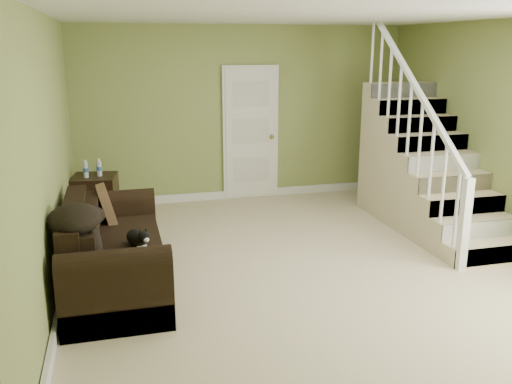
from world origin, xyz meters
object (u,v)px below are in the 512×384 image
side_table (96,200)px  cat (137,238)px  banana (126,254)px  sofa (111,255)px

side_table → cat: (0.44, -2.21, 0.20)m
banana → sofa: bearing=87.4°
cat → sofa: bearing=119.0°
sofa → banana: (0.14, -0.46, 0.17)m
cat → side_table: bearing=78.3°
side_table → banana: (0.33, -2.46, 0.15)m
side_table → cat: 2.26m
side_table → banana: 2.49m
side_table → banana: size_ratio=4.07×
sofa → side_table: bearing=95.3°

